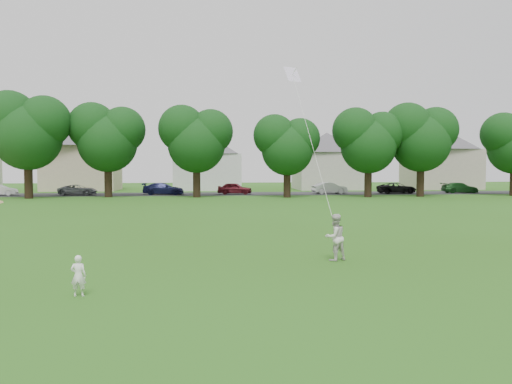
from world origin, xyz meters
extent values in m
plane|color=#285413|center=(0.00, 0.00, 0.00)|extent=(160.00, 160.00, 0.00)
cube|color=#2D2D30|center=(0.00, 42.00, 0.01)|extent=(90.00, 7.00, 0.01)
imported|color=white|center=(-3.12, -1.69, 0.50)|extent=(0.37, 0.25, 1.00)
imported|color=silver|center=(4.18, 2.17, 0.78)|extent=(0.92, 0.83, 1.55)
plane|color=white|center=(3.64, 7.46, 7.06)|extent=(0.92, 0.72, 0.68)
cylinder|color=white|center=(3.91, 4.81, 4.09)|extent=(0.01, 0.01, 7.98)
cylinder|color=black|center=(-17.14, 35.93, 2.00)|extent=(0.78, 0.78, 4.01)
cylinder|color=black|center=(-9.92, 37.37, 1.84)|extent=(0.76, 0.76, 3.68)
cylinder|color=black|center=(-1.07, 36.21, 1.78)|extent=(0.75, 0.75, 3.57)
cylinder|color=black|center=(7.89, 35.08, 1.60)|extent=(0.71, 0.71, 3.20)
cylinder|color=black|center=(16.11, 34.92, 1.74)|extent=(0.74, 0.74, 3.48)
cylinder|color=black|center=(21.71, 35.23, 1.86)|extent=(0.76, 0.76, 3.71)
imported|color=silver|center=(-21.80, 41.00, 0.57)|extent=(3.48, 1.48, 1.12)
imported|color=gray|center=(-13.80, 41.00, 0.57)|extent=(4.10, 2.03, 1.12)
imported|color=#161946|center=(-4.78, 41.00, 0.65)|extent=(4.51, 2.00, 1.29)
imported|color=#58111A|center=(3.01, 41.00, 0.66)|extent=(3.96, 2.02, 1.29)
imported|color=#AFAFAF|center=(13.69, 41.00, 0.65)|extent=(4.03, 1.84, 1.28)
imported|color=black|center=(21.50, 41.00, 0.62)|extent=(4.52, 2.34, 1.22)
imported|color=#18481A|center=(29.04, 41.00, 0.61)|extent=(4.21, 1.81, 1.21)
cube|color=beige|center=(-16.00, 52.00, 2.84)|extent=(9.00, 6.64, 5.68)
pyramid|color=#504D52|center=(-16.00, 52.00, 8.80)|extent=(12.98, 12.98, 3.12)
cube|color=white|center=(0.00, 52.00, 2.34)|extent=(8.52, 7.55, 4.69)
pyramid|color=#504D52|center=(0.00, 52.00, 7.27)|extent=(12.29, 12.29, 2.58)
cube|color=beige|center=(16.00, 52.00, 2.45)|extent=(8.26, 7.58, 4.91)
pyramid|color=#504D52|center=(16.00, 52.00, 7.60)|extent=(11.91, 11.91, 2.70)
cube|color=#C1B3A0|center=(32.00, 52.00, 2.69)|extent=(8.96, 7.25, 5.38)
pyramid|color=#504D52|center=(32.00, 52.00, 8.34)|extent=(12.93, 12.93, 2.96)
camera|label=1|loc=(-0.03, -13.88, 3.14)|focal=35.00mm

